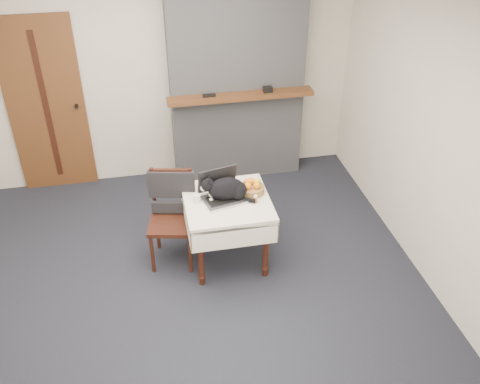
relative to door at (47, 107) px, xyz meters
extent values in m
plane|color=black|center=(1.20, -1.97, -1.00)|extent=(4.50, 4.50, 0.00)
cube|color=beige|center=(1.20, 0.03, 0.30)|extent=(4.50, 0.02, 2.60)
cube|color=beige|center=(3.45, -1.97, 0.30)|extent=(0.02, 4.00, 2.60)
cube|color=brown|center=(0.00, 0.00, 0.00)|extent=(0.82, 0.05, 2.00)
cube|color=#34140E|center=(0.00, -0.03, 0.00)|extent=(0.06, 0.01, 1.70)
cylinder|color=black|center=(0.32, -0.04, 0.00)|extent=(0.04, 0.06, 0.04)
cube|color=gray|center=(2.10, -0.12, 0.30)|extent=(1.50, 0.30, 2.60)
cube|color=brown|center=(2.10, -0.36, 0.10)|extent=(1.62, 0.18, 0.05)
cube|color=black|center=(1.75, -0.36, 0.14)|extent=(0.14, 0.04, 0.03)
cube|color=black|center=(2.40, -0.36, 0.16)|extent=(0.10, 0.07, 0.06)
cylinder|color=#34140E|center=(1.39, -2.03, -0.68)|extent=(0.06, 0.06, 0.64)
sphere|color=#34140E|center=(1.39, -2.03, -0.92)|extent=(0.07, 0.07, 0.07)
cylinder|color=#34140E|center=(1.99, -2.03, -0.68)|extent=(0.06, 0.06, 0.64)
sphere|color=#34140E|center=(1.99, -2.03, -0.92)|extent=(0.07, 0.07, 0.07)
cylinder|color=#34140E|center=(1.39, -1.43, -0.68)|extent=(0.06, 0.06, 0.64)
sphere|color=#34140E|center=(1.39, -1.43, -0.92)|extent=(0.07, 0.07, 0.07)
cylinder|color=#34140E|center=(1.99, -1.43, -0.68)|extent=(0.06, 0.06, 0.64)
sphere|color=#34140E|center=(1.99, -1.43, -0.92)|extent=(0.07, 0.07, 0.07)
cube|color=white|center=(1.69, -1.73, -0.33)|extent=(0.78, 0.78, 0.06)
cube|color=white|center=(1.69, -2.12, -0.44)|extent=(0.78, 0.01, 0.22)
cube|color=white|center=(1.69, -1.35, -0.44)|extent=(0.78, 0.01, 0.22)
cube|color=white|center=(1.31, -1.73, -0.44)|extent=(0.01, 0.78, 0.22)
cube|color=white|center=(2.08, -1.73, -0.44)|extent=(0.01, 0.78, 0.22)
cube|color=#B7B7BC|center=(1.66, -1.74, -0.29)|extent=(0.42, 0.33, 0.02)
cube|color=black|center=(1.66, -1.74, -0.28)|extent=(0.34, 0.24, 0.00)
cube|color=black|center=(1.63, -1.59, -0.15)|extent=(0.38, 0.15, 0.25)
cube|color=#98B1DF|center=(1.63, -1.60, -0.15)|extent=(0.34, 0.13, 0.23)
ellipsoid|color=black|center=(1.69, -1.71, -0.19)|extent=(0.35, 0.23, 0.21)
ellipsoid|color=black|center=(1.79, -1.72, -0.21)|extent=(0.19, 0.21, 0.17)
sphere|color=black|center=(1.52, -1.69, -0.14)|extent=(0.13, 0.13, 0.12)
ellipsoid|color=white|center=(1.48, -1.69, -0.17)|extent=(0.06, 0.07, 0.06)
ellipsoid|color=white|center=(1.56, -1.69, -0.23)|extent=(0.06, 0.08, 0.08)
cone|color=black|center=(1.53, -1.73, -0.08)|extent=(0.05, 0.05, 0.05)
cone|color=black|center=(1.54, -1.66, -0.08)|extent=(0.05, 0.05, 0.05)
cylinder|color=black|center=(1.85, -1.80, -0.27)|extent=(0.18, 0.11, 0.04)
sphere|color=white|center=(1.55, -1.73, -0.28)|extent=(0.04, 0.04, 0.04)
sphere|color=white|center=(1.55, -1.65, -0.28)|extent=(0.04, 0.04, 0.04)
cylinder|color=silver|center=(1.42, -1.71, -0.26)|extent=(0.07, 0.07, 0.08)
cylinder|color=#A05413|center=(1.94, -1.82, -0.27)|extent=(0.03, 0.03, 0.06)
cylinder|color=white|center=(1.94, -1.82, -0.23)|extent=(0.04, 0.04, 0.01)
cylinder|color=#A07840|center=(1.94, -1.66, -0.27)|extent=(0.23, 0.23, 0.06)
sphere|color=orange|center=(1.90, -1.68, -0.20)|extent=(0.07, 0.07, 0.07)
sphere|color=orange|center=(1.98, -1.69, -0.20)|extent=(0.07, 0.07, 0.07)
sphere|color=orange|center=(1.94, -1.61, -0.20)|extent=(0.07, 0.07, 0.07)
sphere|color=yellow|center=(2.00, -1.63, -0.20)|extent=(0.07, 0.07, 0.07)
sphere|color=orange|center=(1.91, -1.62, -0.20)|extent=(0.07, 0.07, 0.07)
cube|color=black|center=(1.90, -1.65, -0.30)|extent=(0.13, 0.02, 0.01)
cube|color=#34140E|center=(1.18, -1.64, -0.56)|extent=(0.49, 0.49, 0.04)
cylinder|color=#34140E|center=(0.97, -1.78, -0.78)|extent=(0.04, 0.04, 0.44)
cylinder|color=#34140E|center=(1.31, -1.85, -0.78)|extent=(0.04, 0.04, 0.44)
cylinder|color=#34140E|center=(1.04, -1.43, -0.78)|extent=(0.04, 0.04, 0.44)
cylinder|color=#34140E|center=(1.39, -1.50, -0.78)|extent=(0.04, 0.04, 0.44)
cylinder|color=#34140E|center=(1.04, -1.43, -0.31)|extent=(0.04, 0.04, 0.49)
cylinder|color=#34140E|center=(1.39, -1.50, -0.31)|extent=(0.04, 0.04, 0.49)
cube|color=#34140E|center=(1.22, -1.47, -0.21)|extent=(0.35, 0.10, 0.28)
cube|color=black|center=(1.21, -1.48, -0.23)|extent=(0.44, 0.15, 0.28)
camera|label=1|loc=(1.01, -5.70, 2.46)|focal=40.00mm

